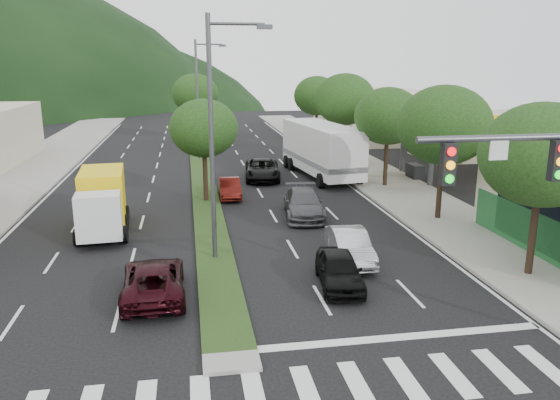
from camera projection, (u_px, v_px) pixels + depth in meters
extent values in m
plane|color=black|center=(230.00, 356.00, 15.62)|extent=(160.00, 160.00, 0.00)
cube|color=gray|center=(368.00, 172.00, 41.53)|extent=(5.00, 90.00, 0.15)
cube|color=gray|center=(11.00, 184.00, 37.38)|extent=(6.00, 90.00, 0.15)
cube|color=#1C3513|center=(201.00, 170.00, 42.37)|extent=(1.60, 56.00, 0.12)
cube|color=silver|center=(237.00, 396.00, 13.71)|extent=(19.00, 2.20, 0.01)
cylinder|color=#47494C|center=(528.00, 137.00, 13.88)|extent=(6.00, 0.18, 0.18)
cube|color=black|center=(557.00, 161.00, 14.01)|extent=(0.35, 0.25, 1.05)
cube|color=black|center=(448.00, 164.00, 13.53)|extent=(0.35, 0.25, 1.05)
cube|color=silver|center=(472.00, 108.00, 38.51)|extent=(12.00, 8.00, 0.50)
cube|color=yellow|center=(472.00, 113.00, 38.60)|extent=(12.20, 8.20, 0.50)
cylinder|color=#47494C|center=(432.00, 153.00, 36.13)|extent=(0.36, 0.36, 4.60)
cylinder|color=#47494C|center=(541.00, 150.00, 37.44)|extent=(0.36, 0.36, 4.60)
cylinder|color=#47494C|center=(403.00, 143.00, 40.91)|extent=(0.36, 0.36, 4.60)
cylinder|color=#47494C|center=(501.00, 140.00, 42.21)|extent=(0.36, 0.36, 4.60)
cube|color=black|center=(415.00, 172.00, 38.95)|extent=(0.80, 1.60, 1.10)
cube|color=black|center=(517.00, 168.00, 40.25)|extent=(0.80, 1.60, 1.10)
cube|color=beige|center=(374.00, 114.00, 60.21)|extent=(10.00, 16.00, 5.20)
cylinder|color=black|center=(533.00, 228.00, 20.91)|extent=(0.28, 0.28, 3.64)
ellipsoid|color=black|center=(542.00, 155.00, 20.21)|extent=(4.60, 4.60, 3.91)
cylinder|color=black|center=(440.00, 182.00, 28.54)|extent=(0.28, 0.28, 3.81)
ellipsoid|color=black|center=(444.00, 125.00, 27.81)|extent=(4.80, 4.80, 4.08)
cylinder|color=black|center=(386.00, 159.00, 36.21)|extent=(0.28, 0.28, 3.58)
ellipsoid|color=black|center=(388.00, 116.00, 35.52)|extent=(4.40, 4.40, 3.74)
cylinder|color=black|center=(344.00, 137.00, 45.73)|extent=(0.28, 0.28, 3.92)
ellipsoid|color=black|center=(345.00, 99.00, 44.97)|extent=(5.00, 5.00, 4.25)
cylinder|color=black|center=(316.00, 125.00, 55.31)|extent=(0.28, 0.28, 3.70)
ellipsoid|color=black|center=(317.00, 96.00, 54.60)|extent=(4.60, 4.60, 3.91)
cylinder|color=black|center=(205.00, 173.00, 32.38)|extent=(0.28, 0.28, 3.36)
ellipsoid|color=black|center=(204.00, 128.00, 31.74)|extent=(4.00, 4.00, 3.40)
cylinder|color=black|center=(196.00, 123.00, 57.18)|extent=(0.28, 0.28, 3.81)
ellipsoid|color=black|center=(195.00, 94.00, 56.44)|extent=(4.80, 4.80, 4.08)
cylinder|color=#47494C|center=(212.00, 143.00, 22.04)|extent=(0.20, 0.20, 10.00)
cylinder|color=#47494C|center=(236.00, 24.00, 21.09)|extent=(2.20, 0.12, 0.12)
cube|color=#47494C|center=(265.00, 27.00, 21.30)|extent=(0.60, 0.25, 0.18)
cylinder|color=#47494C|center=(197.00, 101.00, 45.93)|extent=(0.20, 0.20, 10.00)
cylinder|color=#47494C|center=(209.00, 44.00, 44.99)|extent=(2.20, 0.12, 0.12)
cube|color=#47494C|center=(222.00, 46.00, 45.19)|extent=(0.60, 0.25, 0.18)
imported|color=#B3B6BC|center=(350.00, 246.00, 22.91)|extent=(1.65, 4.14, 1.34)
imported|color=black|center=(154.00, 280.00, 19.39)|extent=(2.28, 4.70, 1.29)
imported|color=black|center=(339.00, 270.00, 20.34)|extent=(1.96, 3.97, 1.30)
imported|color=#48484C|center=(304.00, 204.00, 29.56)|extent=(2.61, 5.19, 1.45)
imported|color=#54120E|center=(230.00, 188.00, 33.78)|extent=(1.31, 3.62, 1.19)
imported|color=black|center=(262.00, 169.00, 38.97)|extent=(2.92, 5.39, 1.44)
cube|color=silver|center=(99.00, 216.00, 24.49)|extent=(2.08, 1.59, 2.07)
cube|color=yellow|center=(103.00, 197.00, 27.60)|extent=(2.37, 3.93, 2.79)
cube|color=black|center=(104.00, 222.00, 27.20)|extent=(2.22, 5.35, 0.27)
cylinder|color=black|center=(125.00, 234.00, 25.35)|extent=(0.33, 0.83, 0.81)
cylinder|color=black|center=(78.00, 237.00, 24.85)|extent=(0.33, 0.83, 0.81)
cylinder|color=black|center=(125.00, 222.00, 27.19)|extent=(0.33, 0.83, 0.81)
cylinder|color=black|center=(82.00, 225.00, 26.69)|extent=(0.33, 0.83, 0.81)
cylinder|color=black|center=(126.00, 213.00, 28.86)|extent=(0.33, 0.83, 0.81)
cylinder|color=black|center=(85.00, 216.00, 28.37)|extent=(0.33, 0.83, 0.81)
cube|color=silver|center=(321.00, 147.00, 39.64)|extent=(3.98, 10.19, 3.31)
cube|color=slate|center=(321.00, 159.00, 39.84)|extent=(4.04, 10.20, 0.39)
cylinder|color=black|center=(287.00, 162.00, 43.34)|extent=(0.51, 1.03, 0.99)
cylinder|color=black|center=(319.00, 160.00, 44.12)|extent=(0.51, 1.03, 0.99)
cylinder|color=black|center=(291.00, 164.00, 42.24)|extent=(0.51, 1.03, 0.99)
cylinder|color=black|center=(324.00, 162.00, 43.01)|extent=(0.51, 1.03, 0.99)
cylinder|color=black|center=(321.00, 181.00, 36.35)|extent=(0.51, 1.03, 0.99)
cylinder|color=black|center=(359.00, 178.00, 37.12)|extent=(0.51, 1.03, 0.99)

